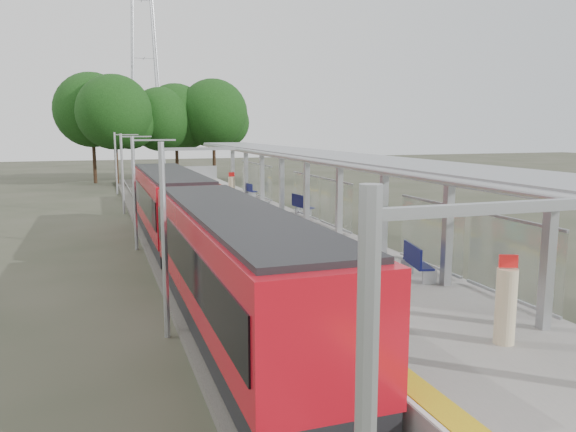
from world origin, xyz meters
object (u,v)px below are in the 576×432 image
(info_pillar_near, at_px, (506,305))
(info_pillar_far, at_px, (232,189))
(bench_mid, at_px, (301,205))
(bench_near, at_px, (416,261))
(litter_bin, at_px, (266,209))
(train, at_px, (193,224))
(bench_far, at_px, (250,190))

(info_pillar_near, relative_size, info_pillar_far, 1.05)
(info_pillar_far, bearing_deg, bench_mid, -55.10)
(bench_near, bearing_deg, bench_mid, 98.45)
(info_pillar_far, bearing_deg, litter_bin, -70.74)
(bench_mid, bearing_deg, info_pillar_near, -104.20)
(litter_bin, bearing_deg, bench_mid, -4.26)
(bench_near, height_order, bench_mid, bench_mid)
(train, relative_size, info_pillar_near, 13.62)
(info_pillar_far, bearing_deg, train, -91.89)
(bench_far, bearing_deg, bench_near, -99.46)
(info_pillar_near, bearing_deg, litter_bin, 113.04)
(bench_near, distance_m, litter_bin, 13.65)
(bench_mid, height_order, info_pillar_far, info_pillar_far)
(litter_bin, bearing_deg, train, -125.39)
(bench_mid, distance_m, info_pillar_far, 7.37)
(bench_far, xyz_separation_m, info_pillar_near, (-1.68, -28.04, 0.38))
(bench_mid, bearing_deg, bench_far, 85.03)
(train, xyz_separation_m, info_pillar_far, (4.85, 14.05, -0.22))
(bench_far, height_order, info_pillar_far, info_pillar_far)
(bench_mid, xyz_separation_m, litter_bin, (-1.99, 0.15, -0.18))
(bench_near, bearing_deg, train, 146.04)
(bench_mid, relative_size, info_pillar_near, 0.86)
(bench_mid, xyz_separation_m, info_pillar_near, (-2.13, -18.81, 0.27))
(info_pillar_far, bearing_deg, bench_far, 68.04)
(bench_far, bearing_deg, train, -120.01)
(bench_far, xyz_separation_m, info_pillar_far, (-1.80, -2.21, 0.34))
(info_pillar_far, bearing_deg, bench_near, -69.69)
(bench_near, distance_m, info_pillar_near, 5.44)
(train, xyz_separation_m, bench_far, (6.65, 16.26, -0.55))
(train, bearing_deg, bench_mid, 44.75)
(info_pillar_far, bearing_deg, info_pillar_near, -72.58)
(train, relative_size, info_pillar_far, 14.32)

